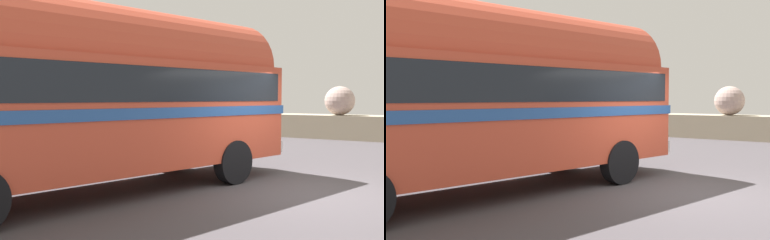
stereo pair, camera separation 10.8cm
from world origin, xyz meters
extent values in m
cube|color=#454044|center=(0.00, 0.00, 0.01)|extent=(32.00, 26.00, 0.02)
cube|color=#97A17E|center=(-12.18, 11.29, 1.68)|extent=(1.02, 1.20, 1.16)
cube|color=tan|center=(-7.19, 12.14, 1.61)|extent=(0.99, 1.19, 1.01)
sphere|color=tan|center=(-1.93, 11.57, 1.76)|extent=(1.33, 1.33, 1.33)
cylinder|color=black|center=(-3.75, 0.72, 0.50)|extent=(0.54, 1.00, 0.96)
cylinder|color=black|center=(-1.63, 0.10, 0.50)|extent=(0.54, 1.00, 0.96)
cube|color=#C4452E|center=(-3.42, -2.09, 1.57)|extent=(4.65, 8.74, 2.10)
cylinder|color=#C4452E|center=(-3.42, -2.09, 2.62)|extent=(4.37, 8.36, 2.20)
cube|color=#275299|center=(-3.42, -2.09, 1.63)|extent=(4.72, 8.83, 0.20)
cube|color=black|center=(-3.42, -2.09, 2.15)|extent=(4.59, 8.42, 0.64)
cube|color=silver|center=(-2.22, 2.01, 0.70)|extent=(2.23, 0.79, 0.28)
cylinder|color=black|center=(-8.39, -0.02, 0.50)|extent=(0.55, 1.00, 0.96)
cylinder|color=black|center=(-6.27, -0.66, 0.50)|extent=(0.55, 1.00, 0.96)
cube|color=silver|center=(-6.84, 1.25, 0.70)|extent=(2.23, 0.82, 0.28)
camera|label=1|loc=(2.38, -7.98, 1.91)|focal=38.59mm
camera|label=2|loc=(2.47, -7.92, 1.91)|focal=38.59mm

